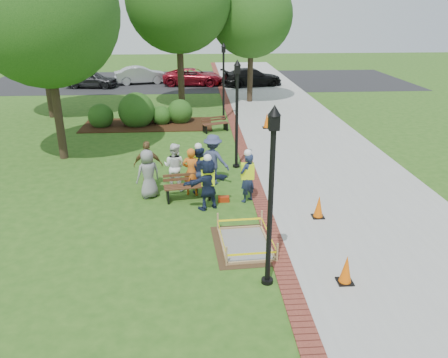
{
  "coord_description": "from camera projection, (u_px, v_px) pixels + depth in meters",
  "views": [
    {
      "loc": [
        -0.34,
        -11.63,
        6.12
      ],
      "look_at": [
        0.5,
        1.2,
        1.0
      ],
      "focal_mm": 35.0,
      "sensor_mm": 36.0,
      "label": 1
    }
  ],
  "objects": [
    {
      "name": "tree_right",
      "position": [
        251.0,
        16.0,
        27.87
      ],
      "size": [
        5.28,
        5.28,
        8.17
      ],
      "color": "#3D2D1E",
      "rests_on": "ground"
    },
    {
      "name": "parked_car_c",
      "position": [
        194.0,
        85.0,
        36.02
      ],
      "size": [
        2.38,
        4.74,
        1.5
      ],
      "primitive_type": "imported",
      "rotation": [
        0.0,
        0.0,
        1.48
      ],
      "color": "maroon",
      "rests_on": "ground"
    },
    {
      "name": "parked_car_a",
      "position": [
        92.0,
        88.0,
        34.91
      ],
      "size": [
        2.59,
        4.86,
        1.52
      ],
      "primitive_type": "imported",
      "rotation": [
        0.0,
        0.0,
        1.45
      ],
      "color": "#242426",
      "rests_on": "ground"
    },
    {
      "name": "lamp_near",
      "position": [
        271.0,
        186.0,
        9.44
      ],
      "size": [
        0.28,
        0.28,
        4.26
      ],
      "color": "black",
      "rests_on": "ground"
    },
    {
      "name": "parked_car_d",
      "position": [
        252.0,
        86.0,
        35.68
      ],
      "size": [
        2.98,
        5.08,
        1.55
      ],
      "primitive_type": "imported",
      "rotation": [
        0.0,
        0.0,
        1.77
      ],
      "color": "black",
      "rests_on": "ground"
    },
    {
      "name": "casual_person_a",
      "position": [
        148.0,
        174.0,
        14.7
      ],
      "size": [
        0.64,
        0.57,
        1.68
      ],
      "color": "gray",
      "rests_on": "ground"
    },
    {
      "name": "shrub_a",
      "position": [
        102.0,
        127.0,
        23.7
      ],
      "size": [
        1.36,
        1.36,
        1.36
      ],
      "primitive_type": "sphere",
      "color": "#174112",
      "rests_on": "ground"
    },
    {
      "name": "casual_person_e",
      "position": [
        213.0,
        160.0,
        15.77
      ],
      "size": [
        0.71,
        0.61,
        1.87
      ],
      "color": "#3A4165",
      "rests_on": "ground"
    },
    {
      "name": "parking_lot",
      "position": [
        199.0,
        81.0,
        38.09
      ],
      "size": [
        36.0,
        12.0,
        0.01
      ],
      "primitive_type": "cube",
      "color": "black",
      "rests_on": "ground"
    },
    {
      "name": "tree_left",
      "position": [
        43.0,
        12.0,
        16.65
      ],
      "size": [
        5.8,
        5.8,
        8.82
      ],
      "color": "#3D2D1E",
      "rests_on": "ground"
    },
    {
      "name": "cone_far",
      "position": [
        267.0,
        121.0,
        23.23
      ],
      "size": [
        0.42,
        0.42,
        0.83
      ],
      "color": "black",
      "rests_on": "ground"
    },
    {
      "name": "casual_person_c",
      "position": [
        175.0,
        167.0,
        15.35
      ],
      "size": [
        0.63,
        0.53,
        1.69
      ],
      "color": "white",
      "rests_on": "ground"
    },
    {
      "name": "shrub_c",
      "position": [
        162.0,
        124.0,
        24.23
      ],
      "size": [
        1.09,
        1.09,
        1.09
      ],
      "primitive_type": "sphere",
      "color": "#174112",
      "rests_on": "ground"
    },
    {
      "name": "lamp_far",
      "position": [
        224.0,
        76.0,
        24.28
      ],
      "size": [
        0.28,
        0.28,
        4.26
      ],
      "color": "black",
      "rests_on": "ground"
    },
    {
      "name": "shrub_d",
      "position": [
        180.0,
        122.0,
        24.57
      ],
      "size": [
        1.4,
        1.4,
        1.4
      ],
      "primitive_type": "sphere",
      "color": "#174112",
      "rests_on": "ground"
    },
    {
      "name": "cone_back",
      "position": [
        319.0,
        207.0,
        13.41
      ],
      "size": [
        0.37,
        0.37,
        0.73
      ],
      "color": "black",
      "rests_on": "ground"
    },
    {
      "name": "ground",
      "position": [
        210.0,
        225.0,
        13.06
      ],
      "size": [
        100.0,
        100.0,
        0.0
      ],
      "primitive_type": "plane",
      "color": "#285116",
      "rests_on": "ground"
    },
    {
      "name": "sidewalk",
      "position": [
        299.0,
        132.0,
        22.64
      ],
      "size": [
        6.0,
        60.0,
        0.02
      ],
      "primitive_type": "cube",
      "color": "#9E9E99",
      "rests_on": "ground"
    },
    {
      "name": "hivis_worker_a",
      "position": [
        208.0,
        182.0,
        13.82
      ],
      "size": [
        0.64,
        0.55,
        1.85
      ],
      "color": "#191C43",
      "rests_on": "ground"
    },
    {
      "name": "shrub_b",
      "position": [
        138.0,
        126.0,
        23.91
      ],
      "size": [
        1.95,
        1.95,
        1.95
      ],
      "primitive_type": "sphere",
      "color": "#174112",
      "rests_on": "ground"
    },
    {
      "name": "wet_concrete_pad",
      "position": [
        245.0,
        238.0,
        11.89
      ],
      "size": [
        1.84,
        2.4,
        0.55
      ],
      "color": "#47331E",
      "rests_on": "ground"
    },
    {
      "name": "bench_far",
      "position": [
        215.0,
        127.0,
        22.69
      ],
      "size": [
        1.45,
        0.95,
        0.75
      ],
      "color": "#4E2A1A",
      "rests_on": "ground"
    },
    {
      "name": "hivis_worker_c",
      "position": [
        199.0,
        169.0,
        14.99
      ],
      "size": [
        0.59,
        0.44,
        1.82
      ],
      "color": "#1B2F46",
      "rests_on": "ground"
    },
    {
      "name": "brick_edging",
      "position": [
        237.0,
        133.0,
        22.44
      ],
      "size": [
        0.5,
        60.0,
        0.03
      ],
      "primitive_type": "cube",
      "color": "maroon",
      "rests_on": "ground"
    },
    {
      "name": "casual_person_b",
      "position": [
        191.0,
        172.0,
        14.86
      ],
      "size": [
        0.6,
        0.46,
        1.69
      ],
      "color": "orange",
      "rests_on": "ground"
    },
    {
      "name": "bench_near",
      "position": [
        188.0,
        192.0,
        14.71
      ],
      "size": [
        1.66,
        0.77,
        0.86
      ],
      "color": "#582E1E",
      "rests_on": "ground"
    },
    {
      "name": "lamp_mid",
      "position": [
        237.0,
        107.0,
        16.86
      ],
      "size": [
        0.28,
        0.28,
        4.26
      ],
      "color": "black",
      "rests_on": "ground"
    },
    {
      "name": "tree_far",
      "position": [
        36.0,
        2.0,
        23.41
      ],
      "size": [
        6.27,
        6.27,
        9.46
      ],
      "color": "#3D2D1E",
      "rests_on": "ground"
    },
    {
      "name": "cone_front",
      "position": [
        346.0,
        270.0,
        10.22
      ],
      "size": [
        0.37,
        0.37,
        0.74
      ],
      "color": "black",
      "rests_on": "ground"
    },
    {
      "name": "mulch_bed",
      "position": [
        148.0,
        125.0,
        24.0
      ],
      "size": [
        7.0,
        3.0,
        0.05
      ],
      "primitive_type": "cube",
      "color": "#381E0F",
      "rests_on": "ground"
    },
    {
      "name": "shrub_e",
      "position": [
        153.0,
        120.0,
        25.16
      ],
      "size": [
        0.85,
        0.85,
        0.85
      ],
      "primitive_type": "sphere",
      "color": "#174112",
      "rests_on": "ground"
    },
    {
      "name": "hivis_worker_b",
      "position": [
        247.0,
        176.0,
        14.34
      ],
      "size": [
        0.63,
        0.61,
        1.83
      ],
      "color": "#1C314B",
      "rests_on": "ground"
    },
    {
      "name": "toolbox",
      "position": [
        224.0,
        199.0,
        14.61
      ],
      "size": [
        0.37,
        0.2,
        0.18
      ],
      "primitive_type": "cube",
      "rotation": [
        0.0,
        0.0,
        -0.01
      ],
      "color": "#A42A0C",
      "rests_on": "ground"
    },
    {
      "name": "parked_car_b",
      "position": [
        142.0,
        84.0,
        36.74
      ],
      "size": [
        3.13,
        5.1,
        1.55
      ],
      "primitive_type": "imported",
      "rotation": [
        0.0,
        0.0,
        1.81
      ],
      "color": "#B7B6BB",
      "rests_on": "ground"
    },
    {
      "name": "casual_person_d",
      "position": [
        148.0,
        165.0,
        15.4
      ],
      "size": [
        0.57,
        0.38,
        1.75
      ],
      "color": "brown",
      "rests_on": "ground"
    }
  ]
}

